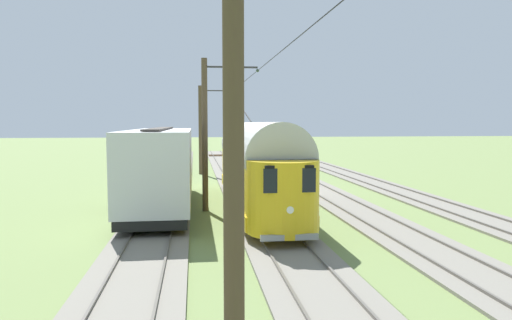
% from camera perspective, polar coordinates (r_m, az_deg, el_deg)
% --- Properties ---
extents(ground_plane, '(220.00, 220.00, 0.00)m').
position_cam_1_polar(ground_plane, '(29.26, 3.11, -3.80)').
color(ground_plane, olive).
extents(track_streetcar_siding, '(2.80, 80.00, 0.18)m').
position_cam_1_polar(track_streetcar_siding, '(31.61, 15.65, -3.24)').
color(track_streetcar_siding, slate).
rests_on(track_streetcar_siding, ground).
extents(track_adjacent_siding, '(2.80, 80.00, 0.18)m').
position_cam_1_polar(track_adjacent_siding, '(30.08, 7.40, -3.50)').
color(track_adjacent_siding, slate).
rests_on(track_adjacent_siding, ground).
extents(track_third_siding, '(2.80, 80.00, 0.18)m').
position_cam_1_polar(track_third_siding, '(29.22, -1.53, -3.70)').
color(track_third_siding, slate).
rests_on(track_third_siding, ground).
extents(track_outer_siding, '(2.80, 80.00, 0.18)m').
position_cam_1_polar(track_outer_siding, '(29.11, -10.77, -3.81)').
color(track_outer_siding, slate).
rests_on(track_outer_siding, ground).
extents(vintage_streetcar, '(2.65, 16.38, 4.94)m').
position_cam_1_polar(vintage_streetcar, '(22.98, 0.06, -0.43)').
color(vintage_streetcar, gold).
rests_on(vintage_streetcar, ground).
extents(boxcar_adjacent, '(2.96, 12.78, 3.85)m').
position_cam_1_polar(boxcar_adjacent, '(23.37, -11.60, -0.67)').
color(boxcar_adjacent, silver).
rests_on(boxcar_adjacent, ground).
extents(catenary_pole_foreground, '(2.78, 0.28, 7.33)m').
position_cam_1_polar(catenary_pole_foreground, '(38.64, -6.78, 3.91)').
color(catenary_pole_foreground, '#4C3D28').
rests_on(catenary_pole_foreground, ground).
extents(catenary_pole_mid_near, '(2.78, 0.28, 7.33)m').
position_cam_1_polar(catenary_pole_mid_near, '(22.31, -6.15, 3.43)').
color(catenary_pole_mid_near, '#4C3D28').
rests_on(catenary_pole_mid_near, ground).
extents(catenary_pole_mid_far, '(2.78, 0.28, 7.33)m').
position_cam_1_polar(catenary_pole_mid_far, '(6.02, -2.10, 0.34)').
color(catenary_pole_mid_far, '#4C3D28').
rests_on(catenary_pole_mid_far, ground).
extents(overhead_wire_run, '(2.57, 36.66, 0.18)m').
position_cam_1_polar(overhead_wire_run, '(23.33, -0.18, 10.80)').
color(overhead_wire_run, black).
rests_on(overhead_wire_run, ground).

